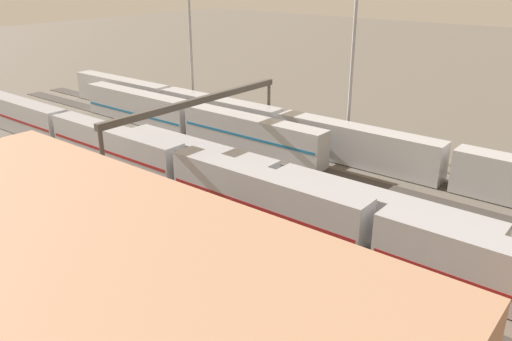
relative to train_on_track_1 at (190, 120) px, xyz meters
name	(u,v)px	position (x,y,z in m)	size (l,w,h in m)	color
ground_plane	(294,193)	(-24.48, 7.50, -2.60)	(400.00, 400.00, 0.00)	#60594F
track_bed_0	(348,162)	(-24.48, -5.00, -2.54)	(140.00, 2.80, 0.12)	#3D3833
track_bed_1	(329,173)	(-24.48, 0.00, -2.54)	(140.00, 2.80, 0.12)	#3D3833
track_bed_2	(306,185)	(-24.48, 5.00, -2.54)	(140.00, 2.80, 0.12)	#4C443D
track_bed_3	(281,199)	(-24.48, 10.00, -2.54)	(140.00, 2.80, 0.12)	#4C443D
track_bed_4	(253,215)	(-24.48, 15.00, -2.54)	(140.00, 2.80, 0.12)	#3D3833
track_bed_5	(220,233)	(-24.48, 20.00, -2.54)	(140.00, 2.80, 0.12)	#3D3833
train_on_track_1	(190,120)	(0.00, 0.00, 0.00)	(47.20, 3.06, 5.00)	#B7BABF
train_on_track_3	(277,182)	(-23.86, 10.00, -0.58)	(47.20, 3.00, 3.80)	#A8AAB2
train_on_track_0	(356,145)	(-25.37, -5.00, 0.02)	(119.80, 3.00, 5.00)	#B7BABF
train_on_track_4	(180,169)	(-13.76, 15.00, 0.00)	(95.60, 3.06, 5.00)	#A8AAB2
light_mast_0	(356,7)	(-22.28, -8.24, 16.79)	(2.80, 0.70, 31.00)	#9EA0A5
light_mast_2	(189,10)	(7.63, -8.28, 14.97)	(2.80, 0.70, 27.63)	#9EA0A5
signal_gantry	(198,107)	(-9.51, 7.50, 4.96)	(0.70, 30.00, 8.80)	#4C4742
maintenance_shed	(82,333)	(-33.51, 40.52, 3.18)	(36.85, 16.69, 11.56)	tan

